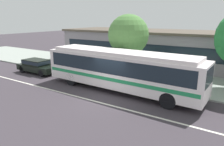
% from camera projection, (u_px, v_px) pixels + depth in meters
% --- Properties ---
extents(ground_plane, '(120.00, 120.00, 0.00)m').
position_uv_depth(ground_plane, '(105.00, 98.00, 14.06)').
color(ground_plane, '#3B343B').
extents(sidewalk_slab, '(60.00, 8.00, 0.12)m').
position_uv_depth(sidewalk_slab, '(148.00, 74.00, 19.87)').
color(sidewalk_slab, '#969F96').
rests_on(sidewalk_slab, ground_plane).
extents(lane_stripe_center, '(56.00, 0.16, 0.01)m').
position_uv_depth(lane_stripe_center, '(97.00, 102.00, 13.40)').
color(lane_stripe_center, silver).
rests_on(lane_stripe_center, ground_plane).
extents(transit_bus, '(11.98, 2.86, 2.92)m').
position_uv_depth(transit_bus, '(120.00, 68.00, 15.07)').
color(transit_bus, white).
rests_on(transit_bus, ground_plane).
extents(sedan_behind_bus, '(4.27, 1.76, 1.29)m').
position_uv_depth(sedan_behind_bus, '(37.00, 65.00, 20.37)').
color(sedan_behind_bus, black).
rests_on(sedan_behind_bus, ground_plane).
extents(pedestrian_waiting_near_sign, '(0.37, 0.37, 1.66)m').
position_uv_depth(pedestrian_waiting_near_sign, '(103.00, 64.00, 19.08)').
color(pedestrian_waiting_near_sign, '#705B54').
rests_on(pedestrian_waiting_near_sign, sidewalk_slab).
extents(pedestrian_walking_along_curb, '(0.48, 0.48, 1.72)m').
position_uv_depth(pedestrian_walking_along_curb, '(147.00, 71.00, 16.69)').
color(pedestrian_walking_along_curb, navy).
rests_on(pedestrian_walking_along_curb, sidewalk_slab).
extents(pedestrian_standing_by_tree, '(0.47, 0.47, 1.59)m').
position_uv_depth(pedestrian_standing_by_tree, '(119.00, 66.00, 18.64)').
color(pedestrian_standing_by_tree, '#2A3535').
rests_on(pedestrian_standing_by_tree, sidewalk_slab).
extents(bus_stop_sign, '(0.08, 0.44, 2.31)m').
position_uv_depth(bus_stop_sign, '(202.00, 73.00, 14.04)').
color(bus_stop_sign, gray).
rests_on(bus_stop_sign, sidewalk_slab).
extents(street_tree_near_stop, '(3.48, 3.48, 5.38)m').
position_uv_depth(street_tree_near_stop, '(128.00, 35.00, 17.97)').
color(street_tree_near_stop, brown).
rests_on(street_tree_near_stop, sidewalk_slab).
extents(station_building, '(22.37, 7.60, 3.78)m').
position_uv_depth(station_building, '(154.00, 47.00, 24.87)').
color(station_building, gray).
rests_on(station_building, ground_plane).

